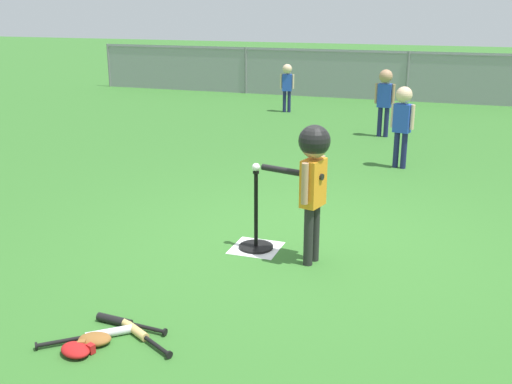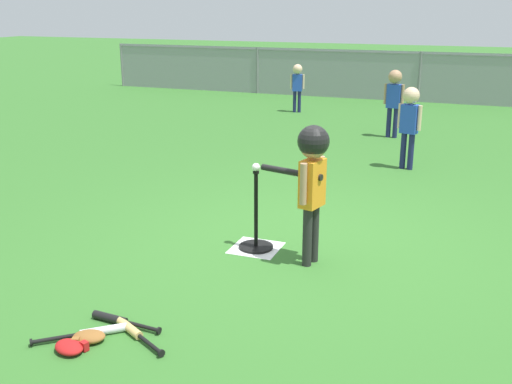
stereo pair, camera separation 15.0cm
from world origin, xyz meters
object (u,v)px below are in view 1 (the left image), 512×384
at_px(fielder_deep_left, 403,116).
at_px(glove_near_bats, 94,339).
at_px(spare_bat_silver, 99,335).
at_px(spare_bat_wood, 140,333).
at_px(batting_tee, 256,236).
at_px(fielder_near_right, 287,81).
at_px(glove_by_plate, 76,350).
at_px(baseball_on_tee, 256,167).
at_px(spare_bat_black, 122,322).
at_px(fielder_deep_right, 385,94).
at_px(batter_child, 313,166).

distance_m(fielder_deep_left, glove_near_bats, 5.55).
bearing_deg(spare_bat_silver, spare_bat_wood, 23.05).
distance_m(batting_tee, fielder_deep_left, 3.57).
distance_m(fielder_deep_left, fielder_near_right, 4.72).
distance_m(fielder_near_right, spare_bat_silver, 9.20).
relative_size(spare_bat_silver, glove_by_plate, 2.02).
bearing_deg(batting_tee, baseball_on_tee, 180.00).
bearing_deg(glove_near_bats, fielder_deep_left, 75.36).
relative_size(baseball_on_tee, glove_by_plate, 0.29).
distance_m(spare_bat_black, glove_by_plate, 0.43).
distance_m(baseball_on_tee, fielder_deep_right, 5.41).
xyz_separation_m(batter_child, fielder_deep_right, (-0.15, 5.54, -0.14)).
bearing_deg(spare_bat_wood, batting_tee, 82.53).
height_order(baseball_on_tee, spare_bat_silver, baseball_on_tee).
height_order(spare_bat_black, glove_by_plate, glove_by_plate).
bearing_deg(fielder_near_right, spare_bat_wood, -79.75).
bearing_deg(glove_near_bats, glove_by_plate, -104.25).
relative_size(fielder_near_right, spare_bat_black, 1.76).
bearing_deg(glove_by_plate, fielder_deep_left, 75.37).
height_order(baseball_on_tee, spare_bat_wood, baseball_on_tee).
bearing_deg(glove_by_plate, glove_near_bats, 75.75).
bearing_deg(spare_bat_wood, glove_by_plate, -130.50).
bearing_deg(spare_bat_black, glove_near_bats, -98.91).
distance_m(batting_tee, fielder_near_right, 7.47).
height_order(batting_tee, batter_child, batter_child).
xyz_separation_m(fielder_deep_right, spare_bat_wood, (-0.64, -7.15, -0.70)).
bearing_deg(spare_bat_black, glove_by_plate, -100.80).
height_order(batter_child, glove_near_bats, batter_child).
relative_size(fielder_deep_right, fielder_deep_left, 1.01).
height_order(spare_bat_silver, glove_near_bats, glove_near_bats).
bearing_deg(glove_near_bats, batter_child, 60.07).
bearing_deg(batter_child, glove_by_plate, -118.86).
distance_m(fielder_near_right, glove_near_bats, 9.27).
relative_size(batting_tee, fielder_deep_left, 0.66).
xyz_separation_m(baseball_on_tee, glove_near_bats, (-0.47, -1.93, -0.75)).
bearing_deg(fielder_near_right, glove_by_plate, -81.78).
xyz_separation_m(batting_tee, batter_child, (0.56, -0.14, 0.75)).
xyz_separation_m(spare_bat_wood, spare_bat_black, (-0.20, 0.10, 0.00)).
xyz_separation_m(spare_bat_wood, glove_near_bats, (-0.24, -0.18, 0.01)).
bearing_deg(batting_tee, spare_bat_black, -104.50).
distance_m(baseball_on_tee, batter_child, 0.58).
bearing_deg(batter_child, glove_near_bats, -119.93).
distance_m(batter_child, spare_bat_black, 2.00).
height_order(fielder_deep_left, glove_by_plate, fielder_deep_left).
bearing_deg(spare_bat_wood, fielder_near_right, 100.25).
relative_size(spare_bat_wood, spare_bat_black, 0.92).
bearing_deg(batting_tee, batter_child, -14.23).
bearing_deg(spare_bat_black, batter_child, 56.92).
xyz_separation_m(batting_tee, fielder_deep_left, (0.92, 3.39, 0.60)).
bearing_deg(fielder_deep_right, batting_tee, -94.30).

